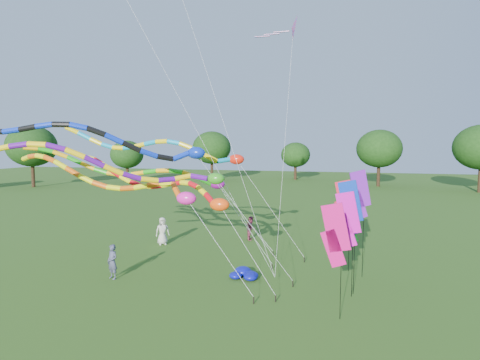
% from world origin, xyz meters
% --- Properties ---
extents(ground, '(160.00, 160.00, 0.00)m').
position_xyz_m(ground, '(0.00, 0.00, 0.00)').
color(ground, '#2D5516').
rests_on(ground, ground).
extents(tree_ring, '(117.14, 120.87, 9.71)m').
position_xyz_m(tree_ring, '(3.48, 4.49, 5.55)').
color(tree_ring, '#382314').
rests_on(tree_ring, ground).
extents(tube_kite_red, '(12.19, 5.01, 6.44)m').
position_xyz_m(tube_kite_red, '(-3.25, 4.59, 4.45)').
color(tube_kite_red, black).
rests_on(tube_kite_red, ground).
extents(tube_kite_orange, '(13.38, 2.52, 6.69)m').
position_xyz_m(tube_kite_orange, '(-4.87, 2.69, 4.86)').
color(tube_kite_orange, black).
rests_on(tube_kite_orange, ground).
extents(tube_kite_purple, '(12.61, 5.56, 7.33)m').
position_xyz_m(tube_kite_purple, '(-3.35, 0.56, 5.69)').
color(tube_kite_purple, black).
rests_on(tube_kite_purple, ground).
extents(tube_kite_blue, '(14.03, 5.69, 8.30)m').
position_xyz_m(tube_kite_blue, '(-5.38, 2.71, 6.77)').
color(tube_kite_blue, black).
rests_on(tube_kite_blue, ground).
extents(tube_kite_cyan, '(13.40, 2.26, 8.15)m').
position_xyz_m(tube_kite_cyan, '(-3.74, 6.34, 6.33)').
color(tube_kite_cyan, black).
rests_on(tube_kite_cyan, ground).
extents(tube_kite_green, '(14.23, 3.19, 7.13)m').
position_xyz_m(tube_kite_green, '(-5.75, 6.97, 5.00)').
color(tube_kite_green, black).
rests_on(tube_kite_green, ground).
extents(delta_kite_high_c, '(3.04, 5.94, 14.26)m').
position_xyz_m(delta_kite_high_c, '(2.60, 9.08, 13.24)').
color(delta_kite_high_c, black).
rests_on(delta_kite_high_c, ground).
extents(banner_pole_green, '(1.14, 0.40, 3.93)m').
position_xyz_m(banner_pole_green, '(5.99, 6.81, 2.67)').
color(banner_pole_green, black).
rests_on(banner_pole_green, ground).
extents(banner_pole_violet, '(1.10, 0.53, 5.42)m').
position_xyz_m(banner_pole_violet, '(6.37, 5.90, 4.15)').
color(banner_pole_violet, black).
rests_on(banner_pole_violet, ground).
extents(banner_pole_red, '(1.16, 0.11, 4.83)m').
position_xyz_m(banner_pole_red, '(5.69, 6.78, 3.57)').
color(banner_pole_red, black).
rests_on(banner_pole_red, ground).
extents(banner_pole_magenta_a, '(1.16, 0.14, 4.50)m').
position_xyz_m(banner_pole_magenta_a, '(5.32, 0.75, 3.24)').
color(banner_pole_magenta_a, black).
rests_on(banner_pole_magenta_a, ground).
extents(banner_pole_blue_b, '(1.15, 0.32, 5.11)m').
position_xyz_m(banner_pole_blue_b, '(5.87, 3.60, 3.85)').
color(banner_pole_blue_b, black).
rests_on(banner_pole_blue_b, ground).
extents(banner_pole_magenta_b, '(1.15, 0.30, 4.66)m').
position_xyz_m(banner_pole_magenta_b, '(5.79, 3.21, 3.40)').
color(banner_pole_magenta_b, black).
rests_on(banner_pole_magenta_b, ground).
extents(blue_nylon_heap, '(1.54, 1.37, 0.49)m').
position_xyz_m(blue_nylon_heap, '(0.96, 4.38, 0.21)').
color(blue_nylon_heap, '#0B1095').
rests_on(blue_nylon_heap, ground).
extents(person_a, '(1.05, 0.97, 1.81)m').
position_xyz_m(person_a, '(-5.93, 9.43, 0.90)').
color(person_a, beige).
rests_on(person_a, ground).
extents(person_b, '(0.74, 0.62, 1.72)m').
position_xyz_m(person_b, '(-5.38, 2.62, 0.86)').
color(person_b, '#42455D').
rests_on(person_b, ground).
extents(person_c, '(0.67, 0.84, 1.65)m').
position_xyz_m(person_c, '(-0.52, 12.12, 0.82)').
color(person_c, '#973751').
rests_on(person_c, ground).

